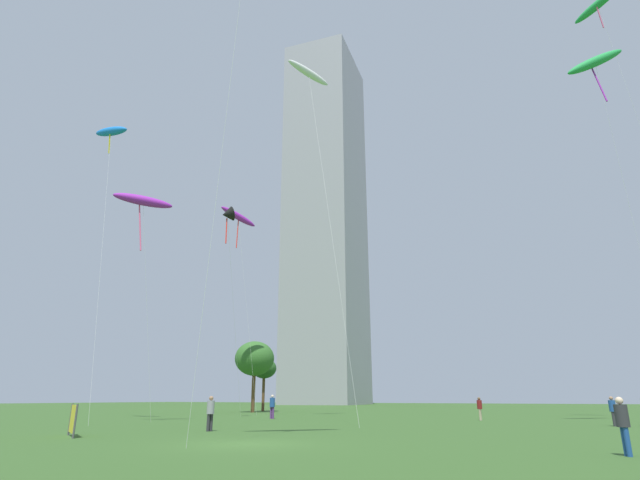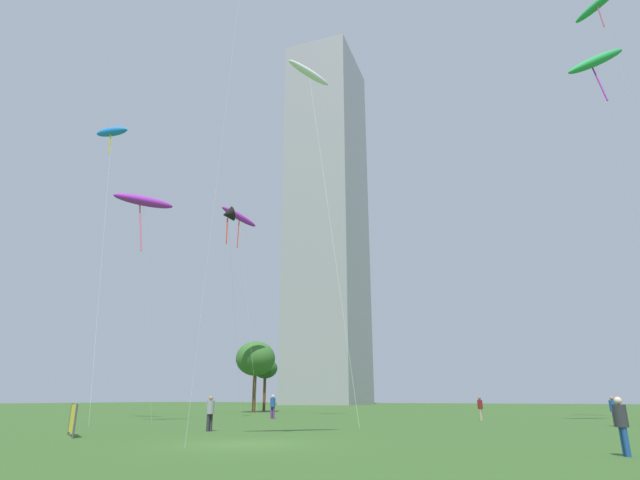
{
  "view_description": "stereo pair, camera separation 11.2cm",
  "coord_description": "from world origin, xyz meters",
  "px_view_note": "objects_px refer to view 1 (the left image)",
  "views": [
    {
      "loc": [
        11.09,
        -15.35,
        1.54
      ],
      "look_at": [
        -2.98,
        11.03,
        11.04
      ],
      "focal_mm": 27.96,
      "sensor_mm": 36.0,
      "label": 1
    },
    {
      "loc": [
        11.19,
        -15.3,
        1.54
      ],
      "look_at": [
        -2.98,
        11.03,
        11.04
      ],
      "focal_mm": 27.96,
      "sensor_mm": 36.0,
      "label": 2
    }
  ],
  "objects_px": {
    "person_standing_3": "(480,407)",
    "kite_flying_5": "(111,132)",
    "kite_flying_0": "(598,5)",
    "kite_flying_8": "(227,215)",
    "event_banner": "(73,419)",
    "kite_flying_4": "(143,201)",
    "park_tree_2": "(264,369)",
    "person_standing_5": "(210,411)",
    "kite_flying_2": "(309,73)",
    "kite_flying_3": "(595,62)",
    "person_standing_0": "(613,409)",
    "person_standing_1": "(272,405)",
    "kite_flying_7": "(238,217)",
    "distant_highrise_0": "(326,216)",
    "person_standing_6": "(623,422)",
    "park_tree_1": "(255,359)"
  },
  "relations": [
    {
      "from": "kite_flying_7",
      "to": "distant_highrise_0",
      "type": "distance_m",
      "value": 81.91
    },
    {
      "from": "person_standing_5",
      "to": "kite_flying_2",
      "type": "bearing_deg",
      "value": 29.98
    },
    {
      "from": "kite_flying_0",
      "to": "kite_flying_3",
      "type": "bearing_deg",
      "value": -105.53
    },
    {
      "from": "kite_flying_4",
      "to": "park_tree_2",
      "type": "distance_m",
      "value": 32.59
    },
    {
      "from": "kite_flying_0",
      "to": "park_tree_1",
      "type": "relative_size",
      "value": 4.34
    },
    {
      "from": "person_standing_6",
      "to": "kite_flying_4",
      "type": "bearing_deg",
      "value": -124.43
    },
    {
      "from": "kite_flying_2",
      "to": "park_tree_1",
      "type": "bearing_deg",
      "value": 136.63
    },
    {
      "from": "park_tree_1",
      "to": "distant_highrise_0",
      "type": "height_order",
      "value": "distant_highrise_0"
    },
    {
      "from": "person_standing_0",
      "to": "kite_flying_4",
      "type": "bearing_deg",
      "value": 139.24
    },
    {
      "from": "kite_flying_5",
      "to": "kite_flying_7",
      "type": "xyz_separation_m",
      "value": [
        0.47,
        16.32,
        -2.06
      ]
    },
    {
      "from": "person_standing_3",
      "to": "kite_flying_8",
      "type": "relative_size",
      "value": 0.09
    },
    {
      "from": "kite_flying_5",
      "to": "park_tree_2",
      "type": "bearing_deg",
      "value": 98.58
    },
    {
      "from": "kite_flying_3",
      "to": "person_standing_3",
      "type": "bearing_deg",
      "value": 161.06
    },
    {
      "from": "kite_flying_3",
      "to": "distant_highrise_0",
      "type": "bearing_deg",
      "value": 128.5
    },
    {
      "from": "person_standing_1",
      "to": "kite_flying_4",
      "type": "xyz_separation_m",
      "value": [
        -3.99,
        -11.28,
        13.82
      ]
    },
    {
      "from": "person_standing_6",
      "to": "kite_flying_4",
      "type": "height_order",
      "value": "kite_flying_4"
    },
    {
      "from": "person_standing_0",
      "to": "distant_highrise_0",
      "type": "height_order",
      "value": "distant_highrise_0"
    },
    {
      "from": "person_standing_5",
      "to": "kite_flying_0",
      "type": "distance_m",
      "value": 43.35
    },
    {
      "from": "person_standing_0",
      "to": "person_standing_5",
      "type": "xyz_separation_m",
      "value": [
        -17.46,
        -14.33,
        0.0
      ]
    },
    {
      "from": "person_standing_0",
      "to": "kite_flying_3",
      "type": "xyz_separation_m",
      "value": [
        2.52,
        0.75,
        23.13
      ]
    },
    {
      "from": "person_standing_1",
      "to": "distant_highrise_0",
      "type": "height_order",
      "value": "distant_highrise_0"
    },
    {
      "from": "kite_flying_5",
      "to": "kite_flying_7",
      "type": "bearing_deg",
      "value": 88.36
    },
    {
      "from": "person_standing_5",
      "to": "event_banner",
      "type": "bearing_deg",
      "value": 172.9
    },
    {
      "from": "kite_flying_4",
      "to": "park_tree_2",
      "type": "height_order",
      "value": "kite_flying_4"
    },
    {
      "from": "kite_flying_5",
      "to": "person_standing_5",
      "type": "bearing_deg",
      "value": -12.36
    },
    {
      "from": "person_standing_1",
      "to": "kite_flying_7",
      "type": "xyz_separation_m",
      "value": [
        -8.49,
        5.38,
        18.83
      ]
    },
    {
      "from": "kite_flying_2",
      "to": "park_tree_1",
      "type": "xyz_separation_m",
      "value": [
        -14.69,
        13.88,
        -24.37
      ]
    },
    {
      "from": "kite_flying_3",
      "to": "kite_flying_5",
      "type": "relative_size",
      "value": 1.13
    },
    {
      "from": "kite_flying_5",
      "to": "kite_flying_7",
      "type": "relative_size",
      "value": 1.08
    },
    {
      "from": "person_standing_6",
      "to": "kite_flying_0",
      "type": "bearing_deg",
      "value": 147.93
    },
    {
      "from": "person_standing_3",
      "to": "kite_flying_5",
      "type": "xyz_separation_m",
      "value": [
        -23.81,
        -15.58,
        21.0
      ]
    },
    {
      "from": "kite_flying_8",
      "to": "event_banner",
      "type": "xyz_separation_m",
      "value": [
        5.98,
        -16.53,
        -15.66
      ]
    },
    {
      "from": "person_standing_5",
      "to": "kite_flying_5",
      "type": "height_order",
      "value": "kite_flying_5"
    },
    {
      "from": "park_tree_1",
      "to": "park_tree_2",
      "type": "height_order",
      "value": "park_tree_1"
    },
    {
      "from": "person_standing_0",
      "to": "person_standing_1",
      "type": "xyz_separation_m",
      "value": [
        -23.17,
        -0.17,
        0.09
      ]
    },
    {
      "from": "person_standing_1",
      "to": "park_tree_2",
      "type": "height_order",
      "value": "park_tree_2"
    },
    {
      "from": "person_standing_3",
      "to": "kite_flying_4",
      "type": "relative_size",
      "value": 0.1
    },
    {
      "from": "kite_flying_8",
      "to": "distant_highrise_0",
      "type": "relative_size",
      "value": 0.18
    },
    {
      "from": "person_standing_3",
      "to": "kite_flying_2",
      "type": "xyz_separation_m",
      "value": [
        -11.7,
        -4.89,
        29.25
      ]
    },
    {
      "from": "kite_flying_0",
      "to": "kite_flying_8",
      "type": "distance_m",
      "value": 35.53
    },
    {
      "from": "kite_flying_2",
      "to": "kite_flying_8",
      "type": "bearing_deg",
      "value": -155.25
    },
    {
      "from": "person_standing_6",
      "to": "kite_flying_8",
      "type": "relative_size",
      "value": 0.09
    },
    {
      "from": "park_tree_2",
      "to": "kite_flying_4",
      "type": "bearing_deg",
      "value": -72.41
    },
    {
      "from": "person_standing_5",
      "to": "kite_flying_4",
      "type": "height_order",
      "value": "kite_flying_4"
    },
    {
      "from": "person_standing_1",
      "to": "person_standing_6",
      "type": "bearing_deg",
      "value": -44.91
    },
    {
      "from": "person_standing_3",
      "to": "kite_flying_8",
      "type": "bearing_deg",
      "value": 115.33
    },
    {
      "from": "kite_flying_3",
      "to": "event_banner",
      "type": "distance_m",
      "value": 38.55
    },
    {
      "from": "person_standing_3",
      "to": "park_tree_2",
      "type": "xyz_separation_m",
      "value": [
        -28.23,
        13.68,
        4.04
      ]
    },
    {
      "from": "kite_flying_3",
      "to": "kite_flying_8",
      "type": "distance_m",
      "value": 30.01
    },
    {
      "from": "kite_flying_3",
      "to": "park_tree_2",
      "type": "relative_size",
      "value": 4.08
    }
  ]
}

